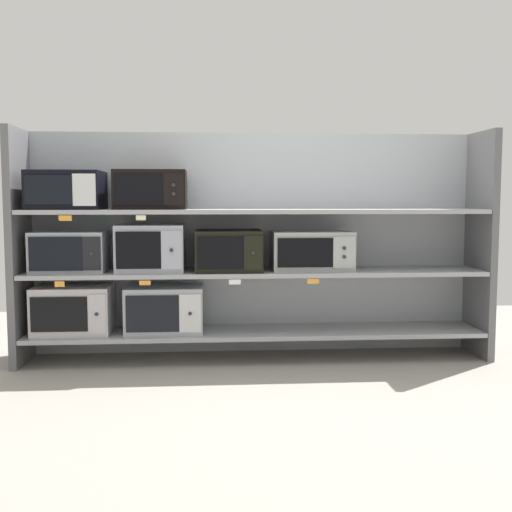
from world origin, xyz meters
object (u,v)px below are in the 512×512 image
at_px(microwave_1, 165,309).
at_px(microwave_2, 70,252).
at_px(microwave_5, 312,251).
at_px(microwave_0, 73,310).
at_px(microwave_6, 67,190).
at_px(microwave_3, 151,248).
at_px(microwave_4, 228,250).
at_px(microwave_7, 151,190).

xyz_separation_m(microwave_1, microwave_2, (-0.64, -0.00, 0.40)).
distance_m(microwave_2, microwave_5, 1.67).
bearing_deg(microwave_0, microwave_1, -0.02).
relative_size(microwave_2, microwave_5, 0.88).
height_order(microwave_5, microwave_6, microwave_6).
height_order(microwave_0, microwave_6, microwave_6).
relative_size(microwave_0, microwave_3, 1.14).
bearing_deg(microwave_3, microwave_0, 179.98).
bearing_deg(microwave_5, microwave_0, 180.00).
height_order(microwave_4, microwave_6, microwave_6).
bearing_deg(microwave_2, microwave_6, 176.83).
xyz_separation_m(microwave_2, microwave_4, (1.09, 0.00, 0.00)).
relative_size(microwave_0, microwave_5, 0.93).
bearing_deg(microwave_7, microwave_2, -179.99).
relative_size(microwave_4, microwave_5, 0.81).
xyz_separation_m(microwave_0, microwave_2, (-0.01, -0.00, 0.40)).
height_order(microwave_3, microwave_6, microwave_6).
bearing_deg(microwave_3, microwave_7, -1.36).
relative_size(microwave_1, microwave_4, 1.16).
height_order(microwave_2, microwave_6, microwave_6).
relative_size(microwave_0, microwave_7, 1.08).
height_order(microwave_2, microwave_4, microwave_4).
relative_size(microwave_3, microwave_6, 0.96).
bearing_deg(microwave_0, microwave_5, -0.00).
relative_size(microwave_5, microwave_7, 1.16).
relative_size(microwave_1, microwave_5, 0.94).
bearing_deg(microwave_1, microwave_7, -179.96).
distance_m(microwave_1, microwave_5, 1.11).
bearing_deg(microwave_6, microwave_0, 0.04).
bearing_deg(microwave_7, microwave_5, 0.01).
height_order(microwave_3, microwave_5, microwave_3).
distance_m(microwave_0, microwave_6, 0.82).
distance_m(microwave_2, microwave_7, 0.70).
height_order(microwave_0, microwave_3, microwave_3).
height_order(microwave_2, microwave_3, microwave_3).
xyz_separation_m(microwave_3, microwave_7, (0.00, -0.00, 0.40)).
relative_size(microwave_0, microwave_6, 1.09).
relative_size(microwave_4, microwave_7, 0.94).
bearing_deg(microwave_6, microwave_3, -0.02).
xyz_separation_m(microwave_1, microwave_4, (0.45, -0.00, 0.41)).
bearing_deg(microwave_7, microwave_1, 0.04).
xyz_separation_m(microwave_3, microwave_6, (-0.56, 0.00, 0.40)).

